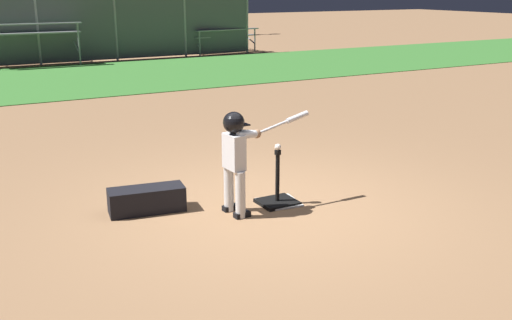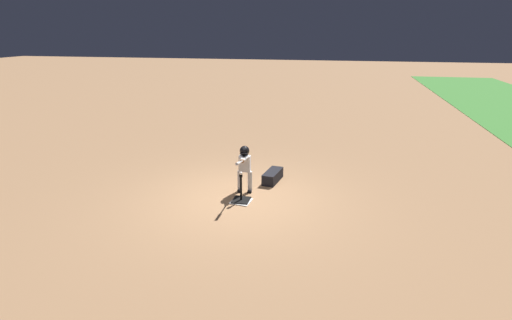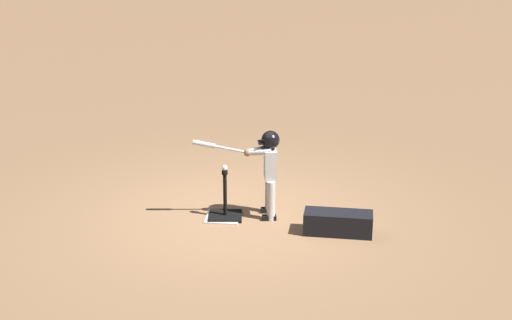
# 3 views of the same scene
# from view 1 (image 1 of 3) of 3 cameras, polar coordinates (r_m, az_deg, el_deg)

# --- Properties ---
(ground_plane) EXTENTS (90.00, 90.00, 0.00)m
(ground_plane) POSITION_cam_1_polar(r_m,az_deg,el_deg) (6.91, 1.66, -4.48)
(ground_plane) COLOR #99704C
(grass_outfield_strip) EXTENTS (56.00, 6.30, 0.02)m
(grass_outfield_strip) POSITION_cam_1_polar(r_m,az_deg,el_deg) (17.10, -17.64, 7.30)
(grass_outfield_strip) COLOR #3D7F33
(grass_outfield_strip) RESTS_ON ground_plane
(backstop_fence) EXTENTS (15.19, 0.08, 2.26)m
(backstop_fence) POSITION_cam_1_polar(r_m,az_deg,el_deg) (20.64, -20.10, 11.77)
(backstop_fence) COLOR #9E9EA3
(backstop_fence) RESTS_ON ground_plane
(home_plate) EXTENTS (0.49, 0.49, 0.02)m
(home_plate) POSITION_cam_1_polar(r_m,az_deg,el_deg) (7.02, 2.21, -4.05)
(home_plate) COLOR white
(home_plate) RESTS_ON ground_plane
(batting_tee) EXTENTS (0.43, 0.39, 0.65)m
(batting_tee) POSITION_cam_1_polar(r_m,az_deg,el_deg) (6.97, 2.04, -3.50)
(batting_tee) COLOR black
(batting_tee) RESTS_ON ground_plane
(batter_child) EXTENTS (1.11, 0.37, 1.16)m
(batter_child) POSITION_cam_1_polar(r_m,az_deg,el_deg) (6.49, -1.80, 0.98)
(batter_child) COLOR silver
(batter_child) RESTS_ON ground_plane
(baseball) EXTENTS (0.07, 0.07, 0.07)m
(baseball) POSITION_cam_1_polar(r_m,az_deg,el_deg) (6.80, 2.09, 1.24)
(baseball) COLOR white
(baseball) RESTS_ON batting_tee
(bleachers_far_left) EXTENTS (2.93, 2.44, 1.37)m
(bleachers_far_left) POSITION_cam_1_polar(r_m,az_deg,el_deg) (20.98, -20.79, 10.37)
(bleachers_far_left) COLOR #93969E
(bleachers_far_left) RESTS_ON ground_plane
(bleachers_center) EXTENTS (2.89, 2.02, 0.93)m
(bleachers_center) POSITION_cam_1_polar(r_m,az_deg,el_deg) (23.35, -3.66, 11.31)
(bleachers_center) COLOR #93969E
(bleachers_center) RESTS_ON ground_plane
(equipment_bag) EXTENTS (0.88, 0.45, 0.28)m
(equipment_bag) POSITION_cam_1_polar(r_m,az_deg,el_deg) (6.83, -10.37, -3.74)
(equipment_bag) COLOR black
(equipment_bag) RESTS_ON ground_plane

